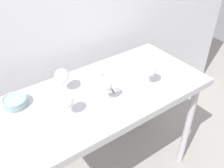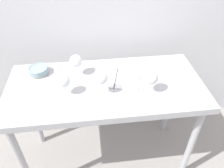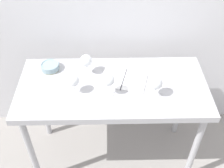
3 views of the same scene
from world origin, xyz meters
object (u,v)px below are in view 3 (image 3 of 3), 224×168
(wine_glass_near_center, at_px, (108,81))
(tasting_sheet_upper, at_px, (159,69))
(tasting_bowl, at_px, (50,66))
(wine_glass_near_left, at_px, (73,81))
(wine_glass_near_right, at_px, (156,84))
(open_notebook, at_px, (124,79))
(wine_glass_far_left, at_px, (86,61))

(wine_glass_near_center, height_order, tasting_sheet_upper, wine_glass_near_center)
(wine_glass_near_center, height_order, tasting_bowl, wine_glass_near_center)
(wine_glass_near_left, xyz_separation_m, wine_glass_near_right, (0.56, -0.04, 0.01))
(open_notebook, xyz_separation_m, tasting_sheet_upper, (0.29, 0.12, -0.00))
(wine_glass_near_center, relative_size, tasting_bowl, 1.22)
(tasting_sheet_upper, bearing_deg, wine_glass_far_left, 161.45)
(wine_glass_far_left, height_order, wine_glass_near_center, wine_glass_near_center)
(tasting_sheet_upper, bearing_deg, open_notebook, 179.83)
(wine_glass_near_left, relative_size, tasting_sheet_upper, 0.73)
(wine_glass_far_left, relative_size, tasting_bowl, 1.18)
(tasting_bowl, bearing_deg, wine_glass_near_left, -51.54)
(tasting_sheet_upper, bearing_deg, wine_glass_near_right, -128.42)
(open_notebook, xyz_separation_m, tasting_bowl, (-0.57, 0.13, 0.03))
(open_notebook, distance_m, tasting_sheet_upper, 0.31)
(wine_glass_near_right, xyz_separation_m, open_notebook, (-0.21, 0.17, -0.11))
(wine_glass_near_right, relative_size, open_notebook, 0.43)
(wine_glass_far_left, xyz_separation_m, tasting_sheet_upper, (0.57, 0.05, -0.12))
(wine_glass_near_left, relative_size, wine_glass_near_right, 0.95)
(wine_glass_near_left, bearing_deg, wine_glass_near_center, -4.31)
(wine_glass_far_left, xyz_separation_m, open_notebook, (0.28, -0.08, -0.12))
(wine_glass_far_left, bearing_deg, wine_glass_near_left, -110.72)
(open_notebook, bearing_deg, wine_glass_near_right, -25.34)
(wine_glass_far_left, height_order, tasting_bowl, wine_glass_far_left)
(wine_glass_near_left, height_order, open_notebook, wine_glass_near_left)
(wine_glass_near_left, xyz_separation_m, wine_glass_near_center, (0.24, -0.02, 0.02))
(wine_glass_far_left, height_order, wine_glass_near_left, wine_glass_far_left)
(wine_glass_near_left, xyz_separation_m, open_notebook, (0.36, 0.13, -0.10))
(wine_glass_near_left, xyz_separation_m, tasting_sheet_upper, (0.65, 0.26, -0.11))
(wine_glass_far_left, height_order, tasting_sheet_upper, wine_glass_far_left)
(wine_glass_near_center, relative_size, tasting_sheet_upper, 0.83)
(wine_glass_near_center, bearing_deg, open_notebook, 52.70)
(wine_glass_near_left, height_order, wine_glass_near_center, wine_glass_near_center)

